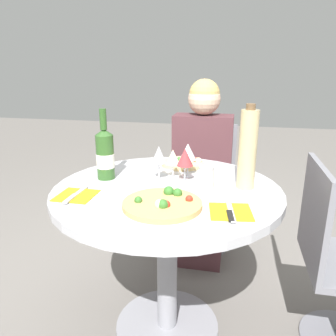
{
  "coord_description": "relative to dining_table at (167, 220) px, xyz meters",
  "views": [
    {
      "loc": [
        0.28,
        -1.31,
        1.26
      ],
      "look_at": [
        0.01,
        -0.04,
        0.85
      ],
      "focal_mm": 35.0,
      "sensor_mm": 36.0,
      "label": 1
    }
  ],
  "objects": [
    {
      "name": "ground_plane",
      "position": [
        0.0,
        0.0,
        -0.59
      ],
      "size": [
        12.0,
        12.0,
        0.0
      ],
      "primitive_type": "plane",
      "color": "slate",
      "rests_on": "ground"
    },
    {
      "name": "dining_table",
      "position": [
        0.0,
        0.0,
        0.0
      ],
      "size": [
        0.99,
        0.99,
        0.75
      ],
      "color": "gray",
      "rests_on": "ground_plane"
    },
    {
      "name": "chair_behind_diner",
      "position": [
        0.07,
        0.89,
        -0.18
      ],
      "size": [
        0.44,
        0.44,
        0.87
      ],
      "rotation": [
        0.0,
        0.0,
        3.14
      ],
      "color": "slate",
      "rests_on": "ground_plane"
    },
    {
      "name": "seated_diner",
      "position": [
        0.07,
        0.75,
        -0.05
      ],
      "size": [
        0.39,
        0.41,
        1.18
      ],
      "rotation": [
        0.0,
        0.0,
        3.14
      ],
      "color": "#512D33",
      "rests_on": "ground_plane"
    },
    {
      "name": "pizza_large",
      "position": [
        0.03,
        -0.21,
        0.17
      ],
      "size": [
        0.3,
        0.3,
        0.05
      ],
      "color": "tan",
      "rests_on": "dining_table"
    },
    {
      "name": "pizza_small_far",
      "position": [
        0.02,
        0.35,
        0.17
      ],
      "size": [
        0.23,
        0.23,
        0.05
      ],
      "color": "#E5C17F",
      "rests_on": "dining_table"
    },
    {
      "name": "wine_bottle",
      "position": [
        -0.3,
        0.06,
        0.28
      ],
      "size": [
        0.08,
        0.08,
        0.33
      ],
      "color": "#2D5623",
      "rests_on": "dining_table"
    },
    {
      "name": "tall_carafe",
      "position": [
        0.33,
        0.07,
        0.33
      ],
      "size": [
        0.08,
        0.08,
        0.36
      ],
      "color": "tan",
      "rests_on": "dining_table"
    },
    {
      "name": "sugar_shaker",
      "position": [
        0.17,
        0.01,
        0.21
      ],
      "size": [
        0.07,
        0.07,
        0.1
      ],
      "color": "silver",
      "rests_on": "dining_table"
    },
    {
      "name": "wine_glass_front_right",
      "position": [
        0.06,
        0.09,
        0.27
      ],
      "size": [
        0.07,
        0.07,
        0.16
      ],
      "color": "silver",
      "rests_on": "dining_table"
    },
    {
      "name": "wine_glass_center",
      "position": [
        0.0,
        0.13,
        0.26
      ],
      "size": [
        0.07,
        0.07,
        0.14
      ],
      "color": "silver",
      "rests_on": "dining_table"
    },
    {
      "name": "wine_glass_front_left",
      "position": [
        -0.06,
        0.09,
        0.28
      ],
      "size": [
        0.07,
        0.07,
        0.16
      ],
      "color": "silver",
      "rests_on": "dining_table"
    },
    {
      "name": "wine_glass_back_right",
      "position": [
        0.06,
        0.17,
        0.28
      ],
      "size": [
        0.08,
        0.08,
        0.16
      ],
      "color": "silver",
      "rests_on": "dining_table"
    },
    {
      "name": "place_setting_left",
      "position": [
        -0.34,
        -0.18,
        0.16
      ],
      "size": [
        0.15,
        0.19,
        0.01
      ],
      "color": "gold",
      "rests_on": "dining_table"
    },
    {
      "name": "place_setting_right",
      "position": [
        0.28,
        -0.21,
        0.16
      ],
      "size": [
        0.17,
        0.19,
        0.01
      ],
      "color": "gold",
      "rests_on": "dining_table"
    }
  ]
}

